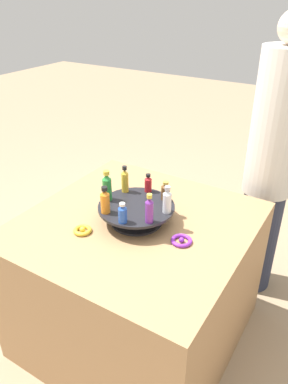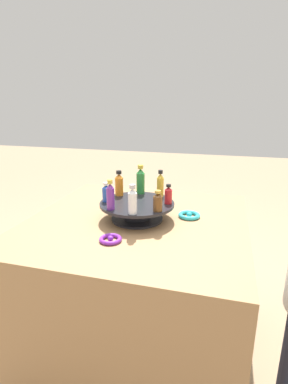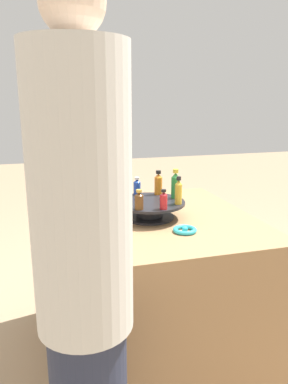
{
  "view_description": "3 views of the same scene",
  "coord_description": "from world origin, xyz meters",
  "views": [
    {
      "loc": [
        -0.77,
        1.19,
        1.65
      ],
      "look_at": [
        -0.02,
        -0.03,
        0.85
      ],
      "focal_mm": 35.0,
      "sensor_mm": 36.0,
      "label": 1
    },
    {
      "loc": [
        -1.24,
        -0.38,
        1.24
      ],
      "look_at": [
        -0.02,
        -0.04,
        0.85
      ],
      "focal_mm": 28.0,
      "sensor_mm": 36.0,
      "label": 2
    },
    {
      "loc": [
        -0.5,
        -1.64,
        1.28
      ],
      "look_at": [
        -0.05,
        -0.1,
        0.87
      ],
      "focal_mm": 35.0,
      "sensor_mm": 36.0,
      "label": 3
    }
  ],
  "objects": [
    {
      "name": "bottle_purple",
      "position": [
        -0.12,
        0.08,
        0.85
      ],
      "size": [
        0.03,
        0.03,
        0.13
      ],
      "color": "#702D93",
      "rests_on": "display_stand"
    },
    {
      "name": "display_stand",
      "position": [
        0.0,
        0.0,
        0.76
      ],
      "size": [
        0.34,
        0.34,
        0.08
      ],
      "color": "black",
      "rests_on": "party_table"
    },
    {
      "name": "bottle_brown",
      "position": [
        -0.08,
        -0.12,
        0.83
      ],
      "size": [
        0.04,
        0.04,
        0.09
      ],
      "color": "brown",
      "rests_on": "display_stand"
    },
    {
      "name": "bottle_red",
      "position": [
        0.02,
        -0.14,
        0.83
      ],
      "size": [
        0.03,
        0.03,
        0.09
      ],
      "color": "#B21E23",
      "rests_on": "display_stand"
    },
    {
      "name": "person_figure",
      "position": [
        -0.4,
        -0.71,
        0.79
      ],
      "size": [
        0.27,
        0.27,
        1.56
      ],
      "rotation": [
        0.0,
        0.0,
        1.06
      ],
      "color": "#282D42",
      "rests_on": "ground_plane"
    },
    {
      "name": "ribbon_bow_teal",
      "position": [
        0.09,
        -0.23,
        0.72
      ],
      "size": [
        0.1,
        0.1,
        0.03
      ],
      "color": "#2DB7CC",
      "rests_on": "party_table"
    },
    {
      "name": "bottle_green",
      "position": [
        0.14,
        0.02,
        0.86
      ],
      "size": [
        0.04,
        0.04,
        0.14
      ],
      "color": "#288438",
      "rests_on": "display_stand"
    },
    {
      "name": "bottle_clear",
      "position": [
        -0.14,
        -0.02,
        0.85
      ],
      "size": [
        0.04,
        0.04,
        0.12
      ],
      "color": "silver",
      "rests_on": "display_stand"
    },
    {
      "name": "bottle_orange",
      "position": [
        0.08,
        0.12,
        0.85
      ],
      "size": [
        0.04,
        0.04,
        0.12
      ],
      "color": "orange",
      "rests_on": "display_stand"
    },
    {
      "name": "ground_plane",
      "position": [
        0.0,
        0.0,
        0.0
      ],
      "size": [
        12.0,
        12.0,
        0.0
      ],
      "primitive_type": "plane",
      "color": "#997F60"
    },
    {
      "name": "party_table",
      "position": [
        0.0,
        0.0,
        0.36
      ],
      "size": [
        0.99,
        0.99,
        0.71
      ],
      "color": "#9E754C",
      "rests_on": "ground_plane"
    },
    {
      "name": "ribbon_bow_purple",
      "position": [
        -0.24,
        0.04,
        0.72
      ],
      "size": [
        0.09,
        0.09,
        0.02
      ],
      "color": "purple",
      "rests_on": "party_table"
    },
    {
      "name": "bottle_gold",
      "position": [
        0.12,
        -0.08,
        0.85
      ],
      "size": [
        0.03,
        0.03,
        0.13
      ],
      "color": "gold",
      "rests_on": "display_stand"
    },
    {
      "name": "bottle_blue",
      "position": [
        -0.02,
        0.14,
        0.83
      ],
      "size": [
        0.04,
        0.04,
        0.09
      ],
      "color": "#234CAD",
      "rests_on": "display_stand"
    },
    {
      "name": "ribbon_bow_gold",
      "position": [
        0.15,
        0.19,
        0.72
      ],
      "size": [
        0.08,
        0.08,
        0.03
      ],
      "color": "gold",
      "rests_on": "party_table"
    }
  ]
}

